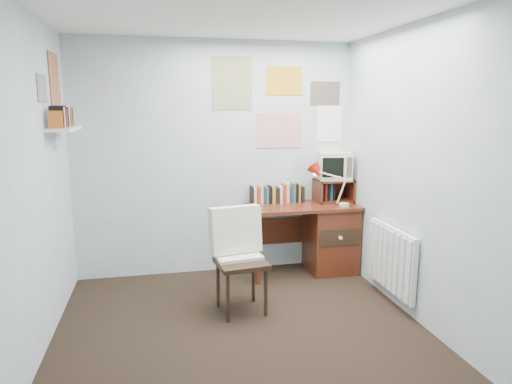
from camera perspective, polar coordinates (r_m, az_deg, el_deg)
ground at (r=3.66m, az=-0.90°, el=-18.96°), size 3.50×3.50×0.00m
back_wall at (r=4.94m, az=-4.98°, el=4.11°), size 3.00×0.02×2.50m
left_wall at (r=3.29m, az=-27.51°, el=-0.38°), size 0.02×3.50×2.50m
right_wall at (r=3.82m, az=21.69°, el=1.46°), size 0.02×3.50×2.50m
ceiling at (r=3.26m, az=-1.04°, el=22.87°), size 3.00×3.50×0.02m
desk at (r=5.14m, az=8.70°, el=-5.35°), size 1.20×0.55×0.76m
desk_chair at (r=4.06m, az=-1.87°, el=-8.87°), size 0.52×0.50×0.90m
desk_lamp at (r=4.94m, az=11.02°, el=0.56°), size 0.31×0.28×0.40m
tv_riser at (r=5.17m, az=9.64°, el=0.19°), size 0.40×0.30×0.25m
crt_tv at (r=5.15m, az=9.77°, el=3.42°), size 0.41×0.39×0.33m
book_row at (r=5.04m, az=2.68°, el=-0.11°), size 0.60×0.14×0.22m
radiator at (r=4.45m, az=16.55°, el=-8.02°), size 0.09×0.80×0.60m
wall_shelf at (r=4.30m, az=-22.88°, el=7.28°), size 0.20×0.62×0.24m
posters_back at (r=5.04m, az=2.97°, el=11.09°), size 1.20×0.01×0.90m
posters_left at (r=4.31m, az=-24.50°, el=12.24°), size 0.01×0.70×0.60m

